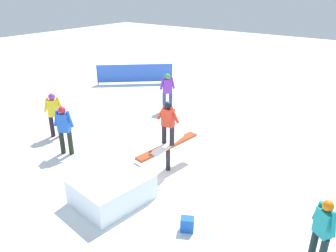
{
  "coord_description": "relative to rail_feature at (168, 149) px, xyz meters",
  "views": [
    {
      "loc": [
        -6.89,
        -5.1,
        5.17
      ],
      "look_at": [
        0.0,
        0.0,
        1.45
      ],
      "focal_mm": 35.0,
      "sensor_mm": 36.0,
      "label": 1
    }
  ],
  "objects": [
    {
      "name": "ground_plane",
      "position": [
        0.0,
        0.0,
        -0.71
      ],
      "size": [
        60.0,
        60.0,
        0.0
      ],
      "primitive_type": "plane",
      "color": "white"
    },
    {
      "name": "rail_feature",
      "position": [
        0.0,
        0.0,
        0.0
      ],
      "size": [
        2.37,
        0.56,
        0.85
      ],
      "rotation": [
        0.0,
        0.0,
        -0.12
      ],
      "color": "black",
      "rests_on": "ground"
    },
    {
      "name": "snow_kicker_ramp",
      "position": [
        -2.08,
        0.25,
        -0.37
      ],
      "size": [
        1.97,
        1.71,
        0.69
      ],
      "primitive_type": "cube",
      "rotation": [
        0.0,
        0.0,
        -0.12
      ],
      "color": "white",
      "rests_on": "ground"
    },
    {
      "name": "main_rider_on_rail",
      "position": [
        0.0,
        0.0,
        0.79
      ],
      "size": [
        1.54,
        0.73,
        1.34
      ],
      "rotation": [
        0.0,
        0.0,
        0.11
      ],
      "color": "white",
      "rests_on": "rail_feature"
    },
    {
      "name": "bystander_teal",
      "position": [
        -1.13,
        -4.53,
        0.13
      ],
      "size": [
        0.43,
        0.54,
        1.51
      ],
      "rotation": [
        0.0,
        0.0,
        0.93
      ],
      "color": "#17282B",
      "rests_on": "ground"
    },
    {
      "name": "bystander_yellow",
      "position": [
        -0.5,
        4.74,
        0.21
      ],
      "size": [
        0.54,
        0.57,
        1.65
      ],
      "rotation": [
        0.0,
        0.0,
        2.32
      ],
      "color": "#281728",
      "rests_on": "ground"
    },
    {
      "name": "bystander_purple",
      "position": [
        4.1,
        3.07,
        0.22
      ],
      "size": [
        0.59,
        0.51,
        1.66
      ],
      "rotation": [
        0.0,
        0.0,
        2.45
      ],
      "color": "#374479",
      "rests_on": "ground"
    },
    {
      "name": "bystander_blue",
      "position": [
        -1.14,
        3.31,
        0.22
      ],
      "size": [
        0.39,
        0.66,
        1.66
      ],
      "rotation": [
        0.0,
        0.0,
        5.17
      ],
      "color": "black",
      "rests_on": "ground"
    },
    {
      "name": "backpack_on_snow",
      "position": [
        -1.88,
        -1.93,
        -0.54
      ],
      "size": [
        0.34,
        0.37,
        0.34
      ],
      "primitive_type": "cube",
      "rotation": [
        0.0,
        0.0,
        2.07
      ],
      "color": "blue",
      "rests_on": "ground"
    },
    {
      "name": "safety_fence",
      "position": [
        6.41,
        7.05,
        -0.11
      ],
      "size": [
        2.8,
        3.15,
        1.1
      ],
      "rotation": [
        0.0,
        0.0,
        2.3
      ],
      "color": "blue",
      "rests_on": "ground"
    }
  ]
}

